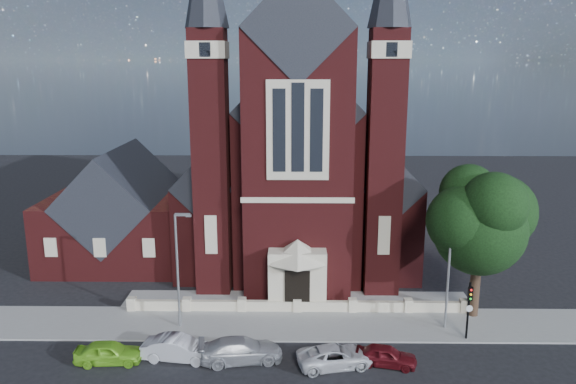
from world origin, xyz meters
name	(u,v)px	position (x,y,z in m)	size (l,w,h in m)	color
ground	(297,269)	(0.00, 15.00, 0.00)	(120.00, 120.00, 0.00)	black
pavement_strip	(297,325)	(0.00, 4.50, 0.00)	(60.00, 5.00, 0.12)	gray
forecourt_paving	(297,301)	(0.00, 8.50, 0.00)	(26.00, 3.00, 0.14)	gray
forecourt_wall	(297,312)	(0.00, 6.50, 0.00)	(24.00, 0.40, 0.90)	beige
church	(297,161)	(0.00, 22.94, 8.19)	(20.01, 34.90, 29.20)	#4E1515
parish_hall	(122,215)	(-16.00, 18.00, 4.01)	(12.00, 12.20, 10.24)	#4E1515
street_tree	(483,224)	(12.60, 5.71, 6.96)	(6.40, 6.60, 10.70)	black
street_lamp_left	(179,264)	(-7.91, 4.00, 4.60)	(1.16, 0.22, 8.09)	gray
street_lamp_right	(450,265)	(10.09, 4.00, 4.60)	(1.16, 0.22, 8.09)	gray
traffic_signal	(469,304)	(11.00, 2.43, 2.58)	(0.28, 0.42, 4.00)	black
car_lime_van	(109,352)	(-11.35, -0.61, 0.68)	(1.61, 4.00, 1.36)	#77C527
car_silver_a	(179,349)	(-7.22, -0.20, 0.73)	(1.55, 4.44, 1.46)	#B9BBC1
car_silver_b	(241,350)	(-3.43, -0.32, 0.73)	(2.04, 5.02, 1.46)	#93959A
car_white_suv	(335,356)	(2.24, -0.83, 0.63)	(2.10, 4.55, 1.27)	silver
car_dark_red	(386,356)	(5.27, -0.67, 0.62)	(1.47, 3.64, 1.24)	#570E14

